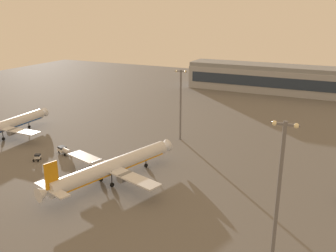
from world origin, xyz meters
name	(u,v)px	position (x,y,z in m)	size (l,w,h in m)	color
ground_plane	(139,178)	(0.00, 0.00, 0.00)	(416.00, 416.00, 0.00)	#605E5B
terminal_building	(304,81)	(30.57, 142.51, 8.09)	(139.19, 22.40, 16.40)	#9EA3AD
airplane_terminal_side	(112,167)	(-5.78, -5.34, 4.61)	(36.59, 46.58, 12.18)	silver
airplane_taxiway_distant	(2,127)	(-66.50, 8.43, 4.52)	(36.18, 46.55, 11.96)	silver
pushback_tug	(38,157)	(-37.68, -2.62, 1.07)	(2.86, 3.53, 2.05)	white
fuel_truck	(64,150)	(-33.33, 5.63, 1.37)	(6.64, 4.06, 2.35)	white
apron_light_east	(278,192)	(43.74, -24.89, 17.08)	(4.80, 0.90, 30.37)	slate
apron_light_central	(181,101)	(-2.94, 37.25, 15.46)	(4.80, 0.90, 27.20)	slate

